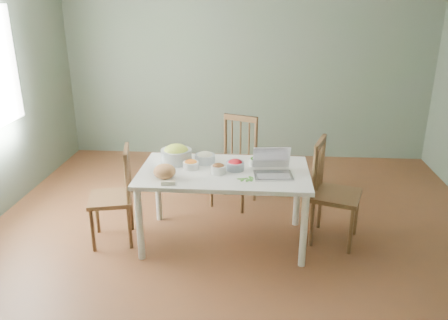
# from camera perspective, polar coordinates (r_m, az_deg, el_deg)

# --- Properties ---
(floor) EXTENTS (5.00, 5.00, 0.00)m
(floor) POSITION_cam_1_polar(r_m,az_deg,el_deg) (4.22, 1.58, -10.70)
(floor) COLOR brown
(floor) RESTS_ON ground
(wall_back) EXTENTS (5.00, 0.00, 2.70)m
(wall_back) POSITION_cam_1_polar(r_m,az_deg,el_deg) (6.17, 2.97, 12.62)
(wall_back) COLOR #5E665B
(wall_back) RESTS_ON ground
(wall_front) EXTENTS (5.00, 0.00, 2.70)m
(wall_front) POSITION_cam_1_polar(r_m,az_deg,el_deg) (1.40, -3.53, -15.91)
(wall_front) COLOR #5E665B
(wall_front) RESTS_ON ground
(dining_table) EXTENTS (1.51, 0.85, 0.71)m
(dining_table) POSITION_cam_1_polar(r_m,az_deg,el_deg) (4.11, 0.00, -5.96)
(dining_table) COLOR white
(dining_table) RESTS_ON floor
(chair_far) EXTENTS (0.54, 0.53, 0.97)m
(chair_far) POSITION_cam_1_polar(r_m,az_deg,el_deg) (4.79, 1.21, -0.35)
(chair_far) COLOR #4B351B
(chair_far) RESTS_ON floor
(chair_left) EXTENTS (0.46, 0.48, 0.91)m
(chair_left) POSITION_cam_1_polar(r_m,az_deg,el_deg) (4.20, -14.37, -4.53)
(chair_left) COLOR #4B351B
(chair_left) RESTS_ON floor
(chair_right) EXTENTS (0.52, 0.54, 0.97)m
(chair_right) POSITION_cam_1_polar(r_m,az_deg,el_deg) (4.19, 14.29, -4.11)
(chair_right) COLOR #4B351B
(chair_right) RESTS_ON floor
(bread_boule) EXTENTS (0.24, 0.24, 0.12)m
(bread_boule) POSITION_cam_1_polar(r_m,az_deg,el_deg) (3.81, -7.63, -1.45)
(bread_boule) COLOR tan
(bread_boule) RESTS_ON dining_table
(butter_stick) EXTENTS (0.12, 0.06, 0.03)m
(butter_stick) POSITION_cam_1_polar(r_m,az_deg,el_deg) (3.69, -7.19, -2.95)
(butter_stick) COLOR beige
(butter_stick) RESTS_ON dining_table
(bowl_squash) EXTENTS (0.36, 0.36, 0.17)m
(bowl_squash) POSITION_cam_1_polar(r_m,az_deg,el_deg) (4.16, -6.15, 0.80)
(bowl_squash) COLOR #D8D354
(bowl_squash) RESTS_ON dining_table
(bowl_carrot) EXTENTS (0.16, 0.16, 0.08)m
(bowl_carrot) POSITION_cam_1_polar(r_m,az_deg,el_deg) (4.01, -4.28, -0.54)
(bowl_carrot) COLOR orange
(bowl_carrot) RESTS_ON dining_table
(bowl_onion) EXTENTS (0.20, 0.20, 0.10)m
(bowl_onion) POSITION_cam_1_polar(r_m,az_deg,el_deg) (4.14, -2.47, 0.33)
(bowl_onion) COLOR #E9E8BE
(bowl_onion) RESTS_ON dining_table
(bowl_mushroom) EXTENTS (0.14, 0.14, 0.09)m
(bowl_mushroom) POSITION_cam_1_polar(r_m,az_deg,el_deg) (3.89, -0.74, -1.10)
(bowl_mushroom) COLOR #4C2611
(bowl_mushroom) RESTS_ON dining_table
(bowl_redpep) EXTENTS (0.18, 0.18, 0.10)m
(bowl_redpep) POSITION_cam_1_polar(r_m,az_deg,el_deg) (3.96, 1.44, -0.62)
(bowl_redpep) COLOR red
(bowl_redpep) RESTS_ON dining_table
(bowl_broccoli) EXTENTS (0.15, 0.15, 0.08)m
(bowl_broccoli) POSITION_cam_1_polar(r_m,az_deg,el_deg) (4.09, 4.13, -0.09)
(bowl_broccoli) COLOR #133C10
(bowl_broccoli) RESTS_ON dining_table
(flatbread) EXTENTS (0.24, 0.24, 0.02)m
(flatbread) POSITION_cam_1_polar(r_m,az_deg,el_deg) (4.25, 5.27, 0.18)
(flatbread) COLOR tan
(flatbread) RESTS_ON dining_table
(basil_bunch) EXTENTS (0.17, 0.17, 0.02)m
(basil_bunch) POSITION_cam_1_polar(r_m,az_deg,el_deg) (3.78, 2.75, -2.36)
(basil_bunch) COLOR #438131
(basil_bunch) RESTS_ON dining_table
(laptop) EXTENTS (0.36, 0.34, 0.22)m
(laptop) POSITION_cam_1_polar(r_m,az_deg,el_deg) (3.82, 6.39, -0.55)
(laptop) COLOR silver
(laptop) RESTS_ON dining_table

